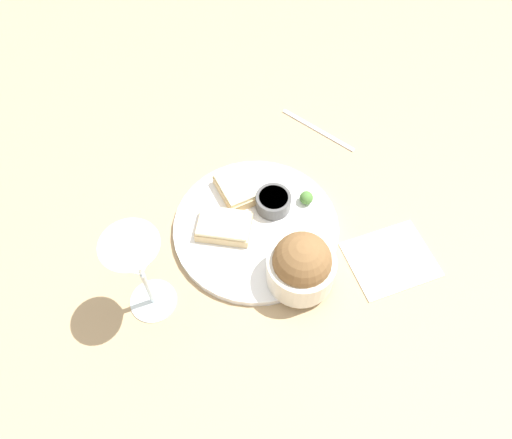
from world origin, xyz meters
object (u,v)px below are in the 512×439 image
salad_bowl (301,265)px  cheese_toast_far (236,189)px  sauce_ramekin (274,201)px  wine_glass (137,263)px  napkin (391,259)px  cheese_toast_near (224,226)px  fork (318,129)px

salad_bowl → cheese_toast_far: salad_bowl is taller
sauce_ramekin → salad_bowl: bearing=142.9°
wine_glass → napkin: bearing=-132.3°
wine_glass → napkin: wine_glass is taller
cheese_toast_far → sauce_ramekin: bearing=-167.2°
cheese_toast_far → wine_glass: wine_glass is taller
cheese_toast_near → wine_glass: size_ratio=0.58×
sauce_ramekin → cheese_toast_near: sauce_ramekin is taller
wine_glass → napkin: size_ratio=1.03×
wine_glass → fork: bearing=-91.3°
cheese_toast_near → cheese_toast_far: (0.03, -0.07, 0.00)m
sauce_ramekin → fork: size_ratio=0.36×
fork → sauce_ramekin: bearing=101.2°
salad_bowl → cheese_toast_near: bearing=1.3°
cheese_toast_near → napkin: cheese_toast_near is taller
cheese_toast_near → cheese_toast_far: same height
cheese_toast_far → wine_glass: size_ratio=0.53×
napkin → fork: size_ratio=1.05×
salad_bowl → cheese_toast_far: size_ratio=1.11×
salad_bowl → sauce_ramekin: salad_bowl is taller
salad_bowl → fork: (0.15, -0.29, -0.05)m
wine_glass → napkin: (-0.27, -0.29, -0.13)m
salad_bowl → sauce_ramekin: (0.11, -0.09, -0.03)m
cheese_toast_near → wine_glass: wine_glass is taller
salad_bowl → cheese_toast_near: size_ratio=1.00×
cheese_toast_far → cheese_toast_near: bearing=113.5°
cheese_toast_far → napkin: (-0.29, -0.05, -0.02)m
sauce_ramekin → cheese_toast_near: (0.04, 0.09, -0.00)m
sauce_ramekin → fork: (0.04, -0.21, -0.03)m
salad_bowl → fork: size_ratio=0.64×
salad_bowl → napkin: salad_bowl is taller
sauce_ramekin → cheese_toast_far: 0.07m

